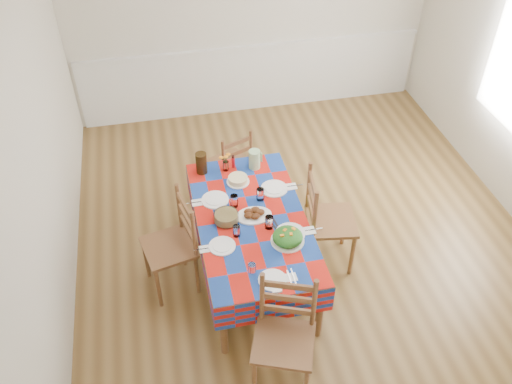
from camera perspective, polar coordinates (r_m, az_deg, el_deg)
room at (r=4.72m, az=5.84°, el=7.11°), size 4.58×5.08×2.78m
wainscot at (r=7.23m, az=-0.39°, el=12.11°), size 4.41×0.06×0.92m
dining_table at (r=4.79m, az=-0.47°, el=-3.45°), size 0.95×1.77×0.69m
setting_near_head at (r=4.25m, az=1.04°, el=-8.82°), size 0.37×0.25×0.11m
setting_left_near at (r=4.52m, az=-3.09°, el=-5.12°), size 0.41×0.24×0.11m
setting_left_far at (r=4.88m, az=-3.68°, el=-0.87°), size 0.45×0.27×0.12m
setting_right_near at (r=4.61m, az=2.89°, el=-3.91°), size 0.48×0.28×0.12m
setting_right_far at (r=4.97m, az=1.47°, el=0.16°), size 0.47×0.27×0.12m
meat_platter at (r=4.74m, az=-0.25°, el=-2.35°), size 0.32×0.23×0.06m
salad_platter at (r=4.51m, az=3.35°, el=-4.79°), size 0.28×0.28×0.12m
pasta_bowl at (r=4.69m, az=-3.15°, el=-2.67°), size 0.22×0.22×0.08m
cake at (r=5.09m, az=-1.91°, el=1.30°), size 0.22×0.22×0.06m
serving_utensils at (r=4.71m, az=1.65°, el=-3.02°), size 0.12×0.26×0.01m
flower_vase at (r=5.21m, az=-3.22°, el=3.02°), size 0.12×0.10×0.19m
hot_sauce at (r=5.25m, az=-2.42°, el=3.26°), size 0.03×0.03×0.14m
green_pitcher at (r=5.22m, az=-0.16°, el=3.46°), size 0.11×0.11×0.19m
tea_pitcher at (r=5.18m, az=-5.77°, el=3.05°), size 0.11×0.11×0.22m
name_card at (r=4.18m, az=2.24°, el=-10.42°), size 0.08×0.02×0.02m
chair_near at (r=4.18m, az=3.01°, el=-15.02°), size 0.57×0.56×1.01m
chair_far at (r=5.74m, az=-2.60°, el=2.88°), size 0.50×0.48×0.87m
chair_left at (r=4.83m, az=-8.69°, el=-5.59°), size 0.51×0.52×1.00m
chair_right at (r=5.01m, az=7.38°, el=-3.03°), size 0.50×0.52×1.04m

